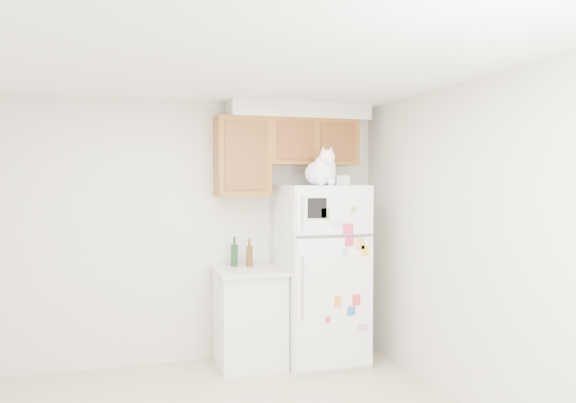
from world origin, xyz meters
name	(u,v)px	position (x,y,z in m)	size (l,w,h in m)	color
room_shell	(239,191)	(0.12, 0.24, 1.67)	(3.84, 4.04, 2.52)	silver
refrigerator	(321,273)	(1.22, 1.61, 0.85)	(0.76, 0.78, 1.70)	white
base_counter	(249,317)	(0.53, 1.68, 0.46)	(0.64, 0.64, 0.92)	white
cat	(322,171)	(1.17, 1.44, 1.83)	(0.34, 0.50, 0.35)	white
storage_box_back	(337,180)	(1.45, 1.75, 1.75)	(0.18, 0.13, 0.10)	white
storage_box_front	(340,181)	(1.38, 1.51, 1.74)	(0.15, 0.11, 0.09)	white
bottle_green	(234,251)	(0.43, 1.85, 1.06)	(0.07, 0.07, 0.29)	#19381E
bottle_amber	(249,253)	(0.56, 1.81, 1.05)	(0.06, 0.06, 0.27)	#593814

